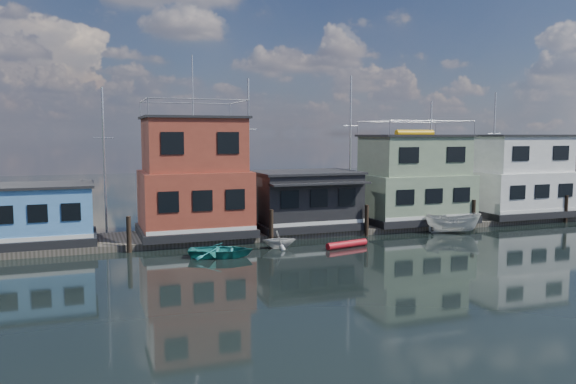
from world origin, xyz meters
name	(u,v)px	position (x,y,z in m)	size (l,w,h in m)	color
ground	(398,269)	(0.00, 0.00, 0.00)	(160.00, 160.00, 0.00)	black
dock	(312,229)	(0.00, 12.00, 0.20)	(48.00, 5.00, 0.40)	#595147
houseboat_blue	(41,214)	(-18.00, 12.00, 2.21)	(6.40, 4.90, 3.66)	black
houseboat_red	(194,179)	(-8.50, 12.00, 4.10)	(7.40, 5.90, 11.86)	black
houseboat_dark	(305,199)	(-0.50, 11.98, 2.42)	(7.40, 6.10, 4.06)	black
houseboat_green	(414,180)	(8.50, 12.00, 3.55)	(8.40, 5.90, 7.03)	black
houseboat_white	(517,177)	(18.50, 12.00, 3.54)	(8.40, 5.90, 6.66)	black
pilings	(323,223)	(-0.33, 9.20, 1.10)	(42.28, 0.28, 2.20)	#2D2116
background_masts	(337,152)	(4.76, 18.00, 5.55)	(36.40, 0.16, 12.00)	silver
motorboat	(453,223)	(9.39, 8.15, 0.75)	(1.46, 3.87, 1.50)	silver
red_kayak	(347,244)	(-0.06, 6.04, 0.22)	(0.44, 0.44, 2.99)	#B2131C
dinghy_teal	(221,251)	(-8.10, 6.07, 0.39)	(2.66, 3.73, 0.77)	#227E7B
dinghy_white	(279,239)	(-4.11, 7.33, 0.56)	(1.82, 2.11, 1.11)	silver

